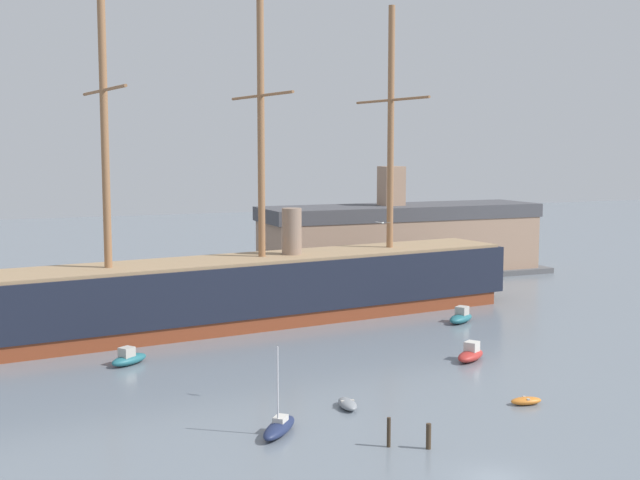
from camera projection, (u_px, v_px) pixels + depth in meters
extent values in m
plane|color=slate|center=(495.00, 480.00, 48.78)|extent=(400.00, 400.00, 0.00)
cube|color=brown|center=(262.00, 316.00, 92.47)|extent=(60.35, 16.32, 1.55)
cube|color=black|center=(262.00, 284.00, 92.08)|extent=(62.87, 17.00, 5.55)
ellipsoid|color=black|center=(463.00, 272.00, 106.28)|extent=(12.15, 9.72, 7.11)
cube|color=#9E7F5B|center=(262.00, 258.00, 91.75)|extent=(61.54, 16.11, 0.33)
cylinder|color=#936642|center=(104.00, 126.00, 81.72)|extent=(0.78, 0.78, 28.87)
cylinder|color=#936642|center=(103.00, 90.00, 81.34)|extent=(2.17, 14.85, 0.31)
cylinder|color=#936642|center=(261.00, 128.00, 90.16)|extent=(0.78, 0.78, 28.87)
cylinder|color=#936642|center=(261.00, 96.00, 89.78)|extent=(2.17, 14.85, 0.31)
cylinder|color=#936642|center=(391.00, 130.00, 98.60)|extent=(0.78, 0.78, 28.87)
cylinder|color=#936642|center=(391.00, 100.00, 98.22)|extent=(2.17, 14.85, 0.31)
cylinder|color=gray|center=(292.00, 233.00, 93.30)|extent=(2.22, 2.22, 5.55)
ellipsoid|color=#1E284C|center=(279.00, 428.00, 56.45)|extent=(4.15, 4.52, 0.90)
cube|color=beige|center=(280.00, 420.00, 56.61)|extent=(1.36, 1.41, 0.47)
cylinder|color=silver|center=(278.00, 386.00, 55.89)|extent=(0.12, 0.12, 5.44)
ellipsoid|color=orange|center=(526.00, 401.00, 62.98)|extent=(2.60, 1.48, 0.58)
cube|color=#B2ADA3|center=(526.00, 398.00, 62.96)|extent=(0.38, 0.93, 0.09)
ellipsoid|color=gray|center=(347.00, 404.00, 62.08)|extent=(1.57, 2.92, 0.66)
cube|color=#B2ADA3|center=(347.00, 401.00, 62.06)|extent=(1.06, 0.39, 0.10)
ellipsoid|color=#B22D28|center=(470.00, 356.00, 75.91)|extent=(4.37, 3.73, 0.96)
cube|color=beige|center=(472.00, 347.00, 76.06)|extent=(1.67, 1.63, 0.96)
ellipsoid|color=#236670|center=(129.00, 360.00, 74.56)|extent=(4.16, 3.56, 0.92)
cube|color=#B2ADA3|center=(127.00, 352.00, 74.26)|extent=(1.59, 1.55, 0.92)
ellipsoid|color=#236670|center=(461.00, 318.00, 92.31)|extent=(4.59, 3.83, 1.00)
cube|color=#B2ADA3|center=(462.00, 311.00, 92.47)|extent=(1.73, 1.69, 1.00)
ellipsoid|color=#7FB2D6|center=(448.00, 295.00, 107.34)|extent=(2.35, 4.22, 0.77)
cube|color=#B2ADA3|center=(449.00, 292.00, 107.14)|extent=(0.94, 1.16, 0.40)
cylinder|color=silver|center=(447.00, 276.00, 107.21)|extent=(0.10, 0.10, 4.65)
ellipsoid|color=gray|center=(217.00, 295.00, 107.87)|extent=(2.68, 1.80, 0.58)
cube|color=#B2ADA3|center=(217.00, 294.00, 107.85)|extent=(0.50, 0.94, 0.09)
cylinder|color=#423323|center=(429.00, 436.00, 53.66)|extent=(0.34, 0.34, 1.69)
cylinder|color=#382B1E|center=(389.00, 432.00, 54.00)|extent=(0.26, 0.26, 1.97)
cube|color=#565659|center=(401.00, 273.00, 125.87)|extent=(46.64, 13.37, 0.80)
cube|color=tan|center=(401.00, 245.00, 125.38)|extent=(42.40, 11.14, 7.98)
cube|color=#47474C|center=(401.00, 212.00, 124.82)|extent=(43.24, 11.36, 2.03)
cube|color=tan|center=(391.00, 186.00, 123.72)|extent=(3.20, 3.20, 5.82)
ellipsoid|color=silver|center=(383.00, 223.00, 60.77)|extent=(0.31, 0.30, 0.11)
sphere|color=silver|center=(382.00, 223.00, 60.59)|extent=(0.09, 0.09, 0.09)
cube|color=#ADA89E|center=(387.00, 223.00, 60.64)|extent=(0.43, 0.46, 0.11)
cube|color=#ADA89E|center=(379.00, 222.00, 60.90)|extent=(0.43, 0.46, 0.11)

